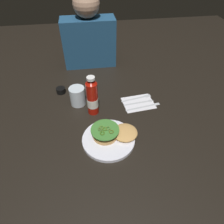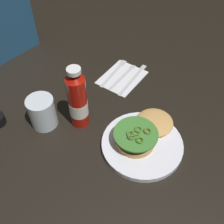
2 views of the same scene
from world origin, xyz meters
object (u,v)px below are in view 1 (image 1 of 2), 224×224
object	(u,v)px
ketchup_bottle	(92,98)
fork_utensil	(139,97)
napkin	(138,103)
spoon_utensil	(143,102)
dinner_plate	(109,139)
diner_person	(89,35)
condiment_cup	(61,90)
burger_sandwich	(113,132)
water_glass	(77,96)
butter_knife	(145,106)

from	to	relation	value
ketchup_bottle	fork_utensil	xyz separation A→B (m)	(0.28, 0.08, -0.10)
ketchup_bottle	fork_utensil	size ratio (longest dim) A/B	1.21
ketchup_bottle	napkin	world-z (taller)	ketchup_bottle
spoon_utensil	dinner_plate	bearing A→B (deg)	-132.42
napkin	diner_person	distance (m)	0.60
dinner_plate	condiment_cup	size ratio (longest dim) A/B	4.54
condiment_cup	diner_person	bearing A→B (deg)	58.20
dinner_plate	burger_sandwich	size ratio (longest dim) A/B	1.13
condiment_cup	diner_person	xyz separation A→B (m)	(0.21, 0.33, 0.20)
burger_sandwich	water_glass	size ratio (longest dim) A/B	2.09
diner_person	fork_utensil	bearing A→B (deg)	-60.43
burger_sandwich	ketchup_bottle	size ratio (longest dim) A/B	0.98
diner_person	spoon_utensil	bearing A→B (deg)	-61.27
dinner_plate	water_glass	size ratio (longest dim) A/B	2.35
ketchup_bottle	spoon_utensil	size ratio (longest dim) A/B	1.25
water_glass	fork_utensil	xyz separation A→B (m)	(0.36, -0.00, -0.05)
spoon_utensil	diner_person	distance (m)	0.61
ketchup_bottle	butter_knife	world-z (taller)	ketchup_bottle
dinner_plate	napkin	bearing A→B (deg)	50.92
butter_knife	diner_person	xyz separation A→B (m)	(-0.28, 0.54, 0.21)
ketchup_bottle	diner_person	bearing A→B (deg)	87.76
napkin	diner_person	bearing A→B (deg)	116.01
dinner_plate	fork_utensil	xyz separation A→B (m)	(0.22, 0.30, -0.00)
water_glass	fork_utensil	size ratio (longest dim) A/B	0.57
burger_sandwich	condiment_cup	size ratio (longest dim) A/B	4.03
water_glass	fork_utensil	world-z (taller)	water_glass
burger_sandwich	napkin	distance (m)	0.30
dinner_plate	butter_knife	world-z (taller)	dinner_plate
napkin	butter_knife	world-z (taller)	butter_knife
ketchup_bottle	napkin	xyz separation A→B (m)	(0.27, 0.04, -0.10)
diner_person	napkin	bearing A→B (deg)	-63.99
water_glass	napkin	world-z (taller)	water_glass
fork_utensil	dinner_plate	bearing A→B (deg)	-126.37
burger_sandwich	napkin	bearing A→B (deg)	51.56
butter_knife	diner_person	world-z (taller)	diner_person
spoon_utensil	fork_utensil	xyz separation A→B (m)	(-0.01, 0.04, 0.00)
spoon_utensil	fork_utensil	bearing A→B (deg)	108.81
butter_knife	ketchup_bottle	bearing A→B (deg)	-179.99
spoon_utensil	condiment_cup	bearing A→B (deg)	161.06
napkin	fork_utensil	distance (m)	0.05
water_glass	napkin	size ratio (longest dim) A/B	0.61
dinner_plate	diner_person	bearing A→B (deg)	92.96
fork_utensil	diner_person	bearing A→B (deg)	119.57
burger_sandwich	fork_utensil	size ratio (longest dim) A/B	1.19
spoon_utensil	napkin	bearing A→B (deg)	-174.06
burger_sandwich	spoon_utensil	xyz separation A→B (m)	(0.22, 0.24, -0.03)
condiment_cup	napkin	size ratio (longest dim) A/B	0.31
water_glass	fork_utensil	bearing A→B (deg)	-0.51
burger_sandwich	napkin	size ratio (longest dim) A/B	1.27
dinner_plate	condiment_cup	world-z (taller)	condiment_cup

